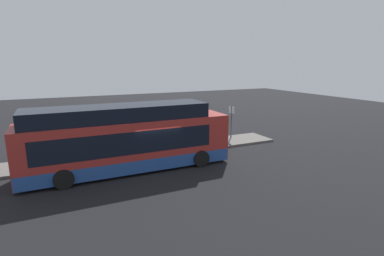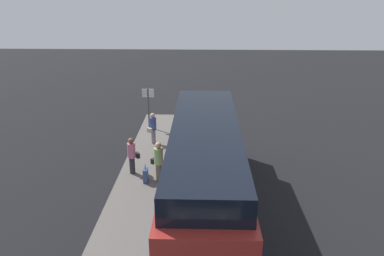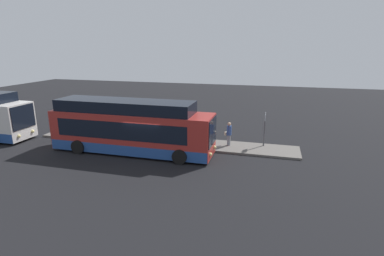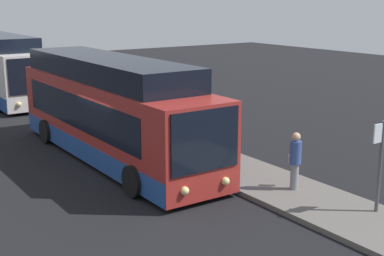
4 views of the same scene
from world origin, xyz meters
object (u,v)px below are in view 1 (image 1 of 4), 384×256
object	(u,v)px
bus_lead	(127,141)
passenger_boarding	(154,138)
suitcase	(150,146)
sign_post	(231,117)
passenger_with_bags	(206,130)
passenger_waiting	(158,133)

from	to	relation	value
bus_lead	passenger_boarding	world-z (taller)	bus_lead
suitcase	sign_post	xyz separation A→B (m)	(6.84, 0.79, 1.26)
bus_lead	sign_post	xyz separation A→B (m)	(8.87, 3.34, 0.08)
suitcase	bus_lead	bearing A→B (deg)	-128.63
bus_lead	passenger_with_bags	world-z (taller)	bus_lead
passenger_boarding	passenger_waiting	xyz separation A→B (m)	(0.68, 1.28, -0.05)
passenger_with_bags	suitcase	size ratio (longest dim) A/B	2.04
passenger_boarding	passenger_with_bags	distance (m)	4.29
passenger_waiting	suitcase	world-z (taller)	passenger_waiting
passenger_boarding	passenger_waiting	bearing A→B (deg)	98.92
passenger_boarding	passenger_with_bags	xyz separation A→B (m)	(4.22, 0.78, -0.04)
passenger_waiting	passenger_with_bags	world-z (taller)	passenger_with_bags
bus_lead	suitcase	xyz separation A→B (m)	(2.04, 2.55, -1.19)
bus_lead	sign_post	world-z (taller)	bus_lead
passenger_waiting	passenger_boarding	bearing A→B (deg)	31.40
passenger_boarding	sign_post	world-z (taller)	sign_post
passenger_boarding	sign_post	size ratio (longest dim) A/B	0.74
passenger_with_bags	suitcase	distance (m)	4.41
passenger_boarding	passenger_with_bags	bearing A→B (deg)	47.66
bus_lead	passenger_with_bags	size ratio (longest dim) A/B	6.59
bus_lead	passenger_waiting	bearing A→B (deg)	48.75
suitcase	passenger_with_bags	bearing A→B (deg)	2.91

